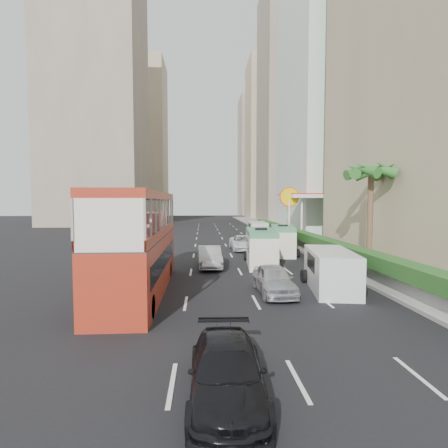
{
  "coord_description": "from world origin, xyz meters",
  "views": [
    {
      "loc": [
        -2.81,
        -17.54,
        4.57
      ],
      "look_at": [
        -1.5,
        4.0,
        3.2
      ],
      "focal_mm": 28.0,
      "sensor_mm": 36.0,
      "label": 1
    }
  ],
  "objects": [
    {
      "name": "minibus_near",
      "position": [
        1.38,
        7.42,
        1.27
      ],
      "size": [
        2.38,
        5.88,
        2.55
      ],
      "primitive_type": "cube",
      "rotation": [
        0.0,
        0.0,
        -0.08
      ],
      "color": "silver",
      "rests_on": "ground"
    },
    {
      "name": "car_silver_lane_a",
      "position": [
        -2.35,
        6.58,
        0.0
      ],
      "size": [
        1.71,
        4.48,
        1.46
      ],
      "primitive_type": "imported",
      "rotation": [
        0.0,
        0.0,
        0.04
      ],
      "color": "#B8BABF",
      "rests_on": "ground"
    },
    {
      "name": "panel_van_far",
      "position": [
        4.01,
        25.48,
        1.03
      ],
      "size": [
        2.24,
        5.21,
        2.06
      ],
      "primitive_type": "cube",
      "rotation": [
        0.0,
        0.0,
        -0.04
      ],
      "color": "silver",
      "rests_on": "ground"
    },
    {
      "name": "hedge",
      "position": [
        6.2,
        14.0,
        1.53
      ],
      "size": [
        1.1,
        44.0,
        0.7
      ],
      "primitive_type": "cube",
      "color": "#2D6626",
      "rests_on": "kerb_wall"
    },
    {
      "name": "kerb_wall",
      "position": [
        6.2,
        14.0,
        0.68
      ],
      "size": [
        0.3,
        44.0,
        1.0
      ],
      "primitive_type": "cube",
      "color": "silver",
      "rests_on": "sidewalk"
    },
    {
      "name": "car_black",
      "position": [
        -2.27,
        -9.67,
        0.0
      ],
      "size": [
        1.85,
        4.34,
        1.25
      ],
      "primitive_type": "imported",
      "rotation": [
        0.0,
        0.0,
        -0.02
      ],
      "color": "black",
      "rests_on": "ground"
    },
    {
      "name": "tower_stripe",
      "position": [
        18.0,
        34.0,
        29.0
      ],
      "size": [
        16.0,
        18.0,
        58.0
      ],
      "primitive_type": "cube",
      "color": "white",
      "rests_on": "ground"
    },
    {
      "name": "double_decker_bus",
      "position": [
        -6.0,
        0.0,
        2.53
      ],
      "size": [
        2.5,
        11.0,
        5.06
      ],
      "primitive_type": "cube",
      "color": "#A82D19",
      "rests_on": "ground"
    },
    {
      "name": "car_silver_lane_b",
      "position": [
        0.7,
        -0.6,
        0.0
      ],
      "size": [
        1.83,
        4.25,
        1.43
      ],
      "primitive_type": "imported",
      "rotation": [
        0.0,
        0.0,
        0.03
      ],
      "color": "#B8BABF",
      "rests_on": "ground"
    },
    {
      "name": "palm_tree",
      "position": [
        7.8,
        4.0,
        3.38
      ],
      "size": [
        0.36,
        0.36,
        6.4
      ],
      "primitive_type": "cylinder",
      "color": "brown",
      "rests_on": "sidewalk"
    },
    {
      "name": "tower_left_a",
      "position": [
        -24.0,
        55.0,
        26.0
      ],
      "size": [
        18.0,
        18.0,
        52.0
      ],
      "primitive_type": "cube",
      "color": "#A0907E",
      "rests_on": "ground"
    },
    {
      "name": "tower_mid",
      "position": [
        18.0,
        58.0,
        25.0
      ],
      "size": [
        16.0,
        16.0,
        50.0
      ],
      "primitive_type": "cube",
      "color": "#A0907E",
      "rests_on": "ground"
    },
    {
      "name": "sidewalk",
      "position": [
        9.0,
        25.0,
        0.09
      ],
      "size": [
        6.0,
        120.0,
        0.18
      ],
      "primitive_type": "cube",
      "color": "#99968C",
      "rests_on": "ground"
    },
    {
      "name": "van_asset",
      "position": [
        1.02,
        15.25,
        0.0
      ],
      "size": [
        2.4,
        4.98,
        1.37
      ],
      "primitive_type": "imported",
      "rotation": [
        0.0,
        0.0,
        0.03
      ],
      "color": "silver",
      "rests_on": "ground"
    },
    {
      "name": "tower_far_b",
      "position": [
        17.0,
        104.0,
        20.0
      ],
      "size": [
        14.0,
        14.0,
        40.0
      ],
      "primitive_type": "cube",
      "color": "#A0907E",
      "rests_on": "ground"
    },
    {
      "name": "ground_plane",
      "position": [
        0.0,
        0.0,
        0.0
      ],
      "size": [
        200.0,
        200.0,
        0.0
      ],
      "primitive_type": "plane",
      "color": "black",
      "rests_on": "ground"
    },
    {
      "name": "shell_station",
      "position": [
        10.0,
        23.0,
        2.75
      ],
      "size": [
        6.5,
        8.0,
        5.5
      ],
      "primitive_type": "cube",
      "color": "silver",
      "rests_on": "ground"
    },
    {
      "name": "tower_far_a",
      "position": [
        17.0,
        82.0,
        22.0
      ],
      "size": [
        14.0,
        14.0,
        44.0
      ],
      "primitive_type": "cube",
      "color": "#C1AE8A",
      "rests_on": "ground"
    },
    {
      "name": "minibus_far",
      "position": [
        4.15,
        12.43,
        1.23
      ],
      "size": [
        2.73,
        5.78,
        2.46
      ],
      "primitive_type": "cube",
      "rotation": [
        0.0,
        0.0,
        -0.16
      ],
      "color": "silver",
      "rests_on": "ground"
    },
    {
      "name": "tower_left_b",
      "position": [
        -22.0,
        90.0,
        23.0
      ],
      "size": [
        16.0,
        16.0,
        46.0
      ],
      "primitive_type": "cube",
      "color": "#C1AE8A",
      "rests_on": "ground"
    },
    {
      "name": "panel_van_near",
      "position": [
        3.84,
        0.09,
        1.02
      ],
      "size": [
        2.8,
        5.36,
        2.04
      ],
      "primitive_type": "cube",
      "rotation": [
        0.0,
        0.0,
        -0.15
      ],
      "color": "silver",
      "rests_on": "ground"
    }
  ]
}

